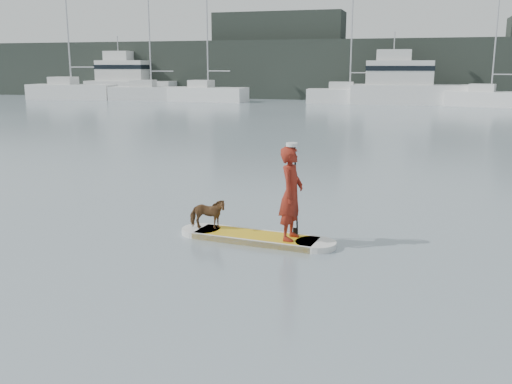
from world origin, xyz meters
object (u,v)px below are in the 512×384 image
(sailboat_c, at_px, (208,93))
(paddler, at_px, (291,193))
(sailboat_e, at_px, (490,98))
(motor_yacht_a, at_px, (405,84))
(sailboat_a, at_px, (71,90))
(sailboat_b, at_px, (151,92))
(dog, at_px, (207,214))
(paddleboard, at_px, (256,237))
(motor_yacht_b, at_px, (128,80))
(sailboat_d, at_px, (349,94))

(sailboat_c, bearing_deg, paddler, -62.41)
(sailboat_c, bearing_deg, sailboat_e, 4.66)
(motor_yacht_a, bearing_deg, sailboat_a, 177.37)
(sailboat_b, relative_size, sailboat_e, 1.17)
(paddler, xyz_separation_m, sailboat_c, (-18.14, 42.06, -0.23))
(dog, distance_m, motor_yacht_a, 43.54)
(sailboat_a, height_order, motor_yacht_a, sailboat_a)
(paddleboard, xyz_separation_m, motor_yacht_a, (1.11, 43.57, 1.73))
(motor_yacht_b, bearing_deg, sailboat_c, -24.23)
(paddleboard, height_order, sailboat_e, sailboat_e)
(paddler, xyz_separation_m, sailboat_a, (-32.98, 41.35, -0.13))
(dog, relative_size, sailboat_a, 0.06)
(paddleboard, relative_size, motor_yacht_a, 0.30)
(sailboat_d, xyz_separation_m, sailboat_e, (12.09, -1.00, -0.07))
(sailboat_c, bearing_deg, motor_yacht_a, 9.16)
(sailboat_c, bearing_deg, dog, -64.44)
(sailboat_d, height_order, sailboat_e, sailboat_d)
(sailboat_a, distance_m, sailboat_d, 28.45)
(sailboat_d, bearing_deg, sailboat_c, -179.84)
(paddleboard, bearing_deg, sailboat_a, 133.66)
(paddler, bearing_deg, sailboat_c, 27.28)
(sailboat_b, height_order, sailboat_c, sailboat_b)
(motor_yacht_a, bearing_deg, sailboat_b, 177.04)
(sailboat_a, xyz_separation_m, sailboat_b, (8.73, 0.74, -0.05))
(paddleboard, height_order, sailboat_b, sailboat_b)
(paddleboard, xyz_separation_m, motor_yacht_b, (-28.43, 46.38, 1.78))
(sailboat_d, relative_size, motor_yacht_b, 1.14)
(paddler, xyz_separation_m, sailboat_e, (7.50, 42.24, -0.28))
(sailboat_a, height_order, sailboat_c, sailboat_a)
(paddleboard, relative_size, paddler, 1.80)
(sailboat_a, relative_size, motor_yacht_b, 1.29)
(sailboat_b, relative_size, sailboat_c, 1.13)
(sailboat_a, xyz_separation_m, sailboat_d, (28.39, 1.89, -0.08))
(sailboat_e, height_order, motor_yacht_b, sailboat_e)
(sailboat_a, bearing_deg, motor_yacht_a, -1.52)
(paddler, xyz_separation_m, motor_yacht_b, (-29.16, 46.45, 0.81))
(paddler, relative_size, sailboat_a, 0.14)
(dog, height_order, sailboat_c, sailboat_c)
(sailboat_a, bearing_deg, sailboat_e, -4.20)
(paddleboard, height_order, dog, dog)
(sailboat_d, bearing_deg, sailboat_e, -9.60)
(sailboat_d, bearing_deg, motor_yacht_a, -0.23)
(sailboat_e, bearing_deg, sailboat_a, -167.05)
(sailboat_a, xyz_separation_m, sailboat_c, (14.84, 0.70, -0.10))
(paddleboard, height_order, sailboat_c, sailboat_c)
(motor_yacht_a, bearing_deg, paddleboard, -98.01)
(dog, bearing_deg, sailboat_c, 10.52)
(sailboat_a, height_order, sailboat_d, sailboat_a)
(sailboat_e, bearing_deg, dog, -90.79)
(dog, distance_m, sailboat_b, 47.55)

